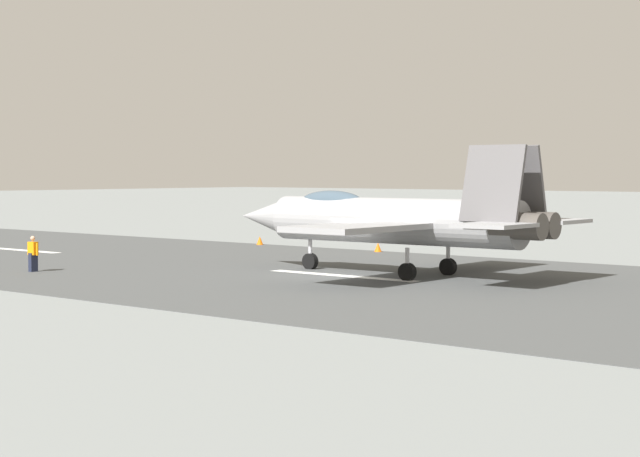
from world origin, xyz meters
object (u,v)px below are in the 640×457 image
object	(u,v)px
marker_cone_mid	(378,247)
fighter_jet	(392,219)
marker_cone_far	(260,241)
crew_person	(33,254)

from	to	relation	value
marker_cone_mid	fighter_jet	bearing A→B (deg)	129.64
fighter_jet	marker_cone_far	size ratio (longest dim) A/B	30.66
crew_person	marker_cone_mid	xyz separation A→B (m)	(-4.66, -20.01, -0.55)
marker_cone_mid	marker_cone_far	xyz separation A→B (m)	(9.29, 0.00, 0.00)
crew_person	marker_cone_mid	distance (m)	20.56
crew_person	marker_cone_far	distance (m)	20.55
fighter_jet	crew_person	size ratio (longest dim) A/B	10.17
crew_person	marker_cone_far	size ratio (longest dim) A/B	3.01
fighter_jet	marker_cone_far	distance (m)	21.18
marker_cone_far	fighter_jet	bearing A→B (deg)	149.48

